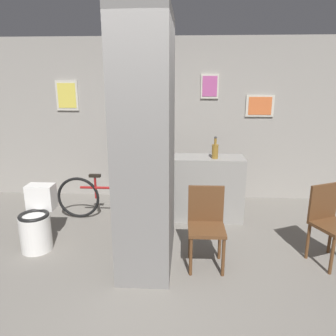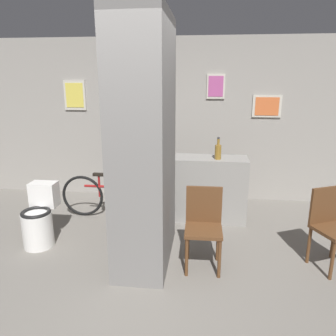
{
  "view_description": "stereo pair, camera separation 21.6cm",
  "coord_description": "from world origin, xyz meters",
  "px_view_note": "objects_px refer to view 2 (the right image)",
  "views": [
    {
      "loc": [
        0.36,
        -2.74,
        1.99
      ],
      "look_at": [
        0.14,
        0.99,
        0.95
      ],
      "focal_mm": 35.0,
      "sensor_mm": 36.0,
      "label": 1
    },
    {
      "loc": [
        0.57,
        -2.72,
        1.99
      ],
      "look_at": [
        0.14,
        0.99,
        0.95
      ],
      "focal_mm": 35.0,
      "sensor_mm": 36.0,
      "label": 2
    }
  ],
  "objects_px": {
    "bottle_tall": "(218,151)",
    "chair_by_doorway": "(331,224)",
    "toilet": "(39,220)",
    "bicycle": "(118,196)",
    "chair_near_pillar": "(204,224)"
  },
  "relations": [
    {
      "from": "bottle_tall",
      "to": "chair_by_doorway",
      "type": "bearing_deg",
      "value": -40.04
    },
    {
      "from": "toilet",
      "to": "bicycle",
      "type": "xyz_separation_m",
      "value": [
        0.74,
        0.88,
        0.0
      ]
    },
    {
      "from": "toilet",
      "to": "chair_near_pillar",
      "type": "distance_m",
      "value": 2.01
    },
    {
      "from": "chair_near_pillar",
      "to": "bottle_tall",
      "type": "relative_size",
      "value": 2.81
    },
    {
      "from": "chair_by_doorway",
      "to": "bicycle",
      "type": "xyz_separation_m",
      "value": [
        -2.6,
        0.97,
        -0.16
      ]
    },
    {
      "from": "chair_near_pillar",
      "to": "bicycle",
      "type": "height_order",
      "value": "chair_near_pillar"
    },
    {
      "from": "chair_by_doorway",
      "to": "bottle_tall",
      "type": "relative_size",
      "value": 2.81
    },
    {
      "from": "toilet",
      "to": "bicycle",
      "type": "distance_m",
      "value": 1.15
    },
    {
      "from": "chair_near_pillar",
      "to": "bicycle",
      "type": "bearing_deg",
      "value": 137.12
    },
    {
      "from": "chair_near_pillar",
      "to": "bottle_tall",
      "type": "height_order",
      "value": "bottle_tall"
    },
    {
      "from": "chair_near_pillar",
      "to": "bicycle",
      "type": "relative_size",
      "value": 0.52
    },
    {
      "from": "chair_near_pillar",
      "to": "bicycle",
      "type": "xyz_separation_m",
      "value": [
        -1.25,
        1.12,
        -0.16
      ]
    },
    {
      "from": "toilet",
      "to": "bottle_tall",
      "type": "distance_m",
      "value": 2.44
    },
    {
      "from": "bicycle",
      "to": "bottle_tall",
      "type": "distance_m",
      "value": 1.58
    },
    {
      "from": "chair_near_pillar",
      "to": "bottle_tall",
      "type": "xyz_separation_m",
      "value": [
        0.16,
        1.14,
        0.54
      ]
    }
  ]
}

